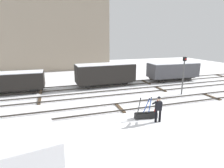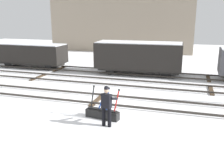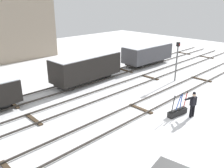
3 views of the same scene
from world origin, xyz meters
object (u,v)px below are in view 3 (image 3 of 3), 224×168
Objects in this scene: signal_post at (177,57)px; freight_car_back_track at (148,53)px; rail_worker at (193,103)px; freight_car_mid_siding at (86,67)px; switch_lever_frame at (178,111)px.

freight_car_back_track is (2.72, 5.27, -0.88)m from signal_post.
signal_post is at bearing 48.92° from rail_worker.
freight_car_mid_siding is at bearing -178.15° from freight_car_back_track.
freight_car_back_track reaches higher than rail_worker.
signal_post reaches higher than switch_lever_frame.
freight_car_back_track is at bearing 59.47° from rail_worker.
freight_car_back_track reaches higher than switch_lever_frame.
signal_post is at bearing -115.44° from freight_car_back_track.
signal_post is 5.99m from freight_car_back_track.
signal_post is 0.57× the size of freight_car_back_track.
freight_car_mid_siding is 1.05× the size of freight_car_back_track.
switch_lever_frame is 0.95× the size of rail_worker.
freight_car_mid_siding is (-0.65, 9.69, 0.46)m from rail_worker.
rail_worker is 0.28× the size of freight_car_back_track.
switch_lever_frame is at bearing 130.01° from rail_worker.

